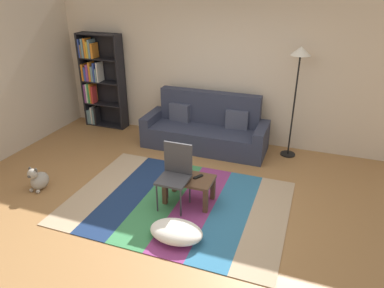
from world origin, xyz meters
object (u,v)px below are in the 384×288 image
at_px(bookshelf, 98,80).
at_px(coffee_table, 189,183).
at_px(folding_chair, 176,171).
at_px(couch, 206,130).
at_px(pouf, 176,232).
at_px(standing_lamp, 299,66).
at_px(tv_remote, 198,177).
at_px(dog, 39,180).

distance_m(bookshelf, coffee_table, 3.55).
bearing_deg(folding_chair, couch, 133.68).
height_order(bookshelf, pouf, bookshelf).
distance_m(standing_lamp, tv_remote, 2.50).
xyz_separation_m(standing_lamp, folding_chair, (-1.30, -2.10, -1.06)).
bearing_deg(couch, coffee_table, -79.04).
relative_size(standing_lamp, folding_chair, 2.12).
height_order(pouf, standing_lamp, standing_lamp).
bearing_deg(folding_chair, pouf, -29.95).
xyz_separation_m(bookshelf, dog, (0.56, -2.56, -0.82)).
distance_m(dog, standing_lamp, 4.40).
distance_m(pouf, dog, 2.38).
bearing_deg(bookshelf, tv_remote, -35.36).
bearing_deg(pouf, coffee_table, 99.45).
xyz_separation_m(bookshelf, tv_remote, (2.89, -2.05, -0.58)).
bearing_deg(coffee_table, couch, 100.96).
distance_m(couch, tv_remote, 1.83).
bearing_deg(dog, folding_chair, 9.34).
bearing_deg(coffee_table, bookshelf, 142.87).
bearing_deg(coffee_table, tv_remote, 25.23).
height_order(standing_lamp, tv_remote, standing_lamp).
xyz_separation_m(coffee_table, dog, (-2.22, -0.46, -0.15)).
xyz_separation_m(coffee_table, pouf, (0.13, -0.80, -0.20)).
bearing_deg(dog, pouf, -8.32).
distance_m(bookshelf, standing_lamp, 3.98).
height_order(coffee_table, pouf, coffee_table).
distance_m(couch, dog, 2.95).
bearing_deg(standing_lamp, couch, -173.78).
distance_m(coffee_table, dog, 2.27).
xyz_separation_m(bookshelf, coffee_table, (2.78, -2.11, -0.67)).
height_order(couch, folding_chair, couch).
distance_m(bookshelf, dog, 2.75).
height_order(bookshelf, coffee_table, bookshelf).
distance_m(coffee_table, pouf, 0.84).
relative_size(bookshelf, coffee_table, 2.85).
bearing_deg(tv_remote, bookshelf, 175.72).
height_order(bookshelf, folding_chair, bookshelf).
xyz_separation_m(tv_remote, folding_chair, (-0.26, -0.17, 0.14)).
xyz_separation_m(couch, folding_chair, (0.20, -1.94, 0.20)).
bearing_deg(dog, couch, 50.62).
relative_size(coffee_table, pouf, 1.02).
height_order(couch, pouf, couch).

